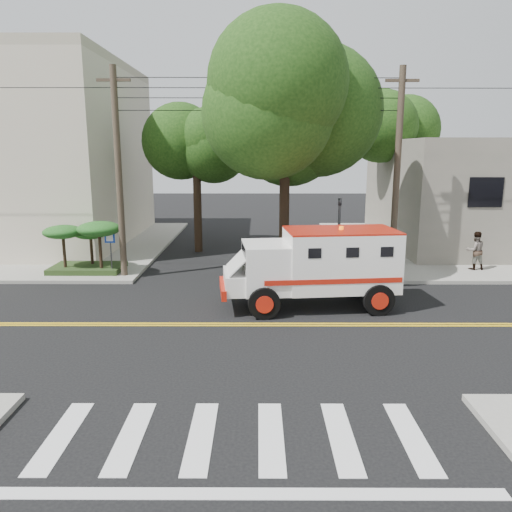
{
  "coord_description": "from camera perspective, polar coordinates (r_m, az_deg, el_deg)",
  "views": [
    {
      "loc": [
        0.33,
        -15.47,
        5.6
      ],
      "look_at": [
        0.26,
        3.26,
        1.6
      ],
      "focal_mm": 35.0,
      "sensor_mm": 36.0,
      "label": 1
    }
  ],
  "objects": [
    {
      "name": "tree_left",
      "position": [
        27.42,
        -6.23,
        12.26
      ],
      "size": [
        4.48,
        4.2,
        7.7
      ],
      "color": "black",
      "rests_on": "ground"
    },
    {
      "name": "tree_main",
      "position": [
        21.79,
        4.62,
        16.23
      ],
      "size": [
        6.08,
        5.7,
        9.85
      ],
      "color": "black",
      "rests_on": "ground"
    },
    {
      "name": "pedestrian_a",
      "position": [
        22.1,
        13.73,
        -0.58
      ],
      "size": [
        0.57,
        0.39,
        1.5
      ],
      "primitive_type": "imported",
      "rotation": [
        0.0,
        0.0,
        3.21
      ],
      "color": "gray",
      "rests_on": "sidewalk_ne"
    },
    {
      "name": "building_right",
      "position": [
        33.0,
        26.79,
        6.52
      ],
      "size": [
        14.0,
        12.0,
        6.0
      ],
      "primitive_type": "cube",
      "color": "slate",
      "rests_on": "sidewalk_ne"
    },
    {
      "name": "tree_right",
      "position": [
        32.38,
        15.84,
        12.49
      ],
      "size": [
        4.8,
        4.5,
        8.2
      ],
      "color": "black",
      "rests_on": "ground"
    },
    {
      "name": "utility_pole_left",
      "position": [
        22.3,
        -15.4,
        8.8
      ],
      "size": [
        0.28,
        0.28,
        9.0
      ],
      "primitive_type": "cylinder",
      "color": "#382D23",
      "rests_on": "ground"
    },
    {
      "name": "sidewalk_nw",
      "position": [
        32.57,
        -24.92,
        1.16
      ],
      "size": [
        17.0,
        17.0,
        0.15
      ],
      "primitive_type": "cube",
      "color": "gray",
      "rests_on": "ground"
    },
    {
      "name": "palm_planter",
      "position": [
        23.75,
        -18.89,
        1.82
      ],
      "size": [
        3.52,
        2.63,
        2.36
      ],
      "color": "#1E3314",
      "rests_on": "sidewalk_nw"
    },
    {
      "name": "traffic_signal",
      "position": [
        21.61,
        9.46,
        2.91
      ],
      "size": [
        0.15,
        0.18,
        3.6
      ],
      "color": "#3F3F42",
      "rests_on": "ground"
    },
    {
      "name": "armored_truck",
      "position": [
        17.96,
        7.1,
        -0.86
      ],
      "size": [
        6.43,
        3.05,
        2.84
      ],
      "rotation": [
        0.0,
        0.0,
        0.1
      ],
      "color": "white",
      "rests_on": "ground"
    },
    {
      "name": "accessibility_sign",
      "position": [
        23.0,
        -16.29,
        0.96
      ],
      "size": [
        0.45,
        0.1,
        2.02
      ],
      "color": "#3F3F42",
      "rests_on": "ground"
    },
    {
      "name": "utility_pole_right",
      "position": [
        22.5,
        15.79,
        8.81
      ],
      "size": [
        0.28,
        0.28,
        9.0
      ],
      "primitive_type": "cylinder",
      "color": "#382D23",
      "rests_on": "ground"
    },
    {
      "name": "ground",
      "position": [
        16.45,
        -0.97,
        -7.85
      ],
      "size": [
        100.0,
        100.0,
        0.0
      ],
      "primitive_type": "plane",
      "color": "black",
      "rests_on": "ground"
    },
    {
      "name": "sidewalk_ne",
      "position": [
        32.29,
        24.28,
        1.13
      ],
      "size": [
        17.0,
        17.0,
        0.15
      ],
      "primitive_type": "cube",
      "color": "gray",
      "rests_on": "ground"
    },
    {
      "name": "pedestrian_b",
      "position": [
        25.17,
        23.78,
        0.58
      ],
      "size": [
        0.9,
        0.72,
        1.78
      ],
      "primitive_type": "imported",
      "rotation": [
        0.0,
        0.0,
        3.2
      ],
      "color": "gray",
      "rests_on": "sidewalk_ne"
    }
  ]
}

